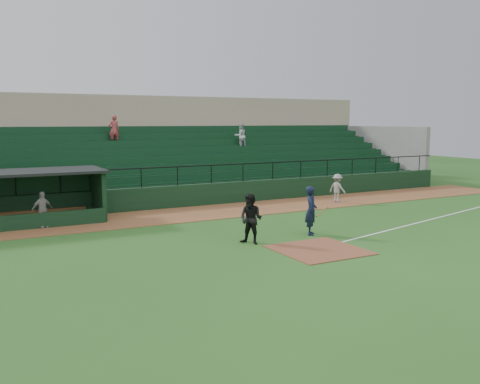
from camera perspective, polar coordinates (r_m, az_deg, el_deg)
name	(u,v)px	position (r m, az deg, el deg)	size (l,w,h in m)	color
ground	(303,244)	(19.96, 6.86, -5.70)	(90.00, 90.00, 0.00)	#26571C
warning_track	(212,212)	(26.75, -3.05, -2.17)	(40.00, 4.00, 0.03)	brown
home_plate_dirt	(319,250)	(19.17, 8.59, -6.25)	(3.00, 3.00, 0.03)	brown
foul_line	(428,220)	(26.11, 19.83, -2.90)	(18.00, 0.09, 0.01)	white
stadium_structure	(156,157)	(34.27, -9.15, 3.78)	(38.00, 13.08, 6.40)	black
batter_at_plate	(311,211)	(21.50, 7.76, -2.02)	(1.20, 0.87, 2.00)	black
umpire	(251,219)	(19.73, 1.20, -2.96)	(0.93, 0.72, 1.91)	black
runner	(337,188)	(30.20, 10.56, 0.42)	(1.04, 0.60, 1.61)	#9D9793
dugout_player_a	(42,210)	(24.15, -20.75, -1.81)	(0.93, 0.39, 1.59)	gray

